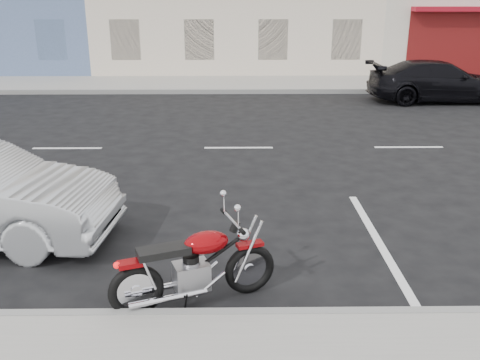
{
  "coord_description": "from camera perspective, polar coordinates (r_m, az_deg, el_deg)",
  "views": [
    {
      "loc": [
        -2.11,
        -12.03,
        3.46
      ],
      "look_at": [
        -2.02,
        -4.52,
        0.8
      ],
      "focal_mm": 40.0,
      "sensor_mm": 36.0,
      "label": 1
    }
  ],
  "objects": [
    {
      "name": "car_far",
      "position": [
        19.02,
        20.42,
        9.85
      ],
      "size": [
        4.62,
        1.94,
        1.33
      ],
      "primitive_type": "imported",
      "rotation": [
        0.0,
        0.0,
        1.59
      ],
      "color": "black",
      "rests_on": "ground"
    },
    {
      "name": "motorcycle",
      "position": [
        6.43,
        1.26,
        -8.35
      ],
      "size": [
        1.9,
        0.91,
        1.0
      ],
      "rotation": [
        0.0,
        0.0,
        0.36
      ],
      "color": "black",
      "rests_on": "ground"
    },
    {
      "name": "curb_far",
      "position": [
        19.54,
        -9.3,
        9.28
      ],
      "size": [
        80.0,
        0.12,
        0.16
      ],
      "primitive_type": "cube",
      "color": "gray",
      "rests_on": "ground"
    },
    {
      "name": "sidewalk_far",
      "position": [
        21.2,
        -8.64,
        10.09
      ],
      "size": [
        80.0,
        3.4,
        0.15
      ],
      "primitive_type": "cube",
      "color": "gray",
      "rests_on": "ground"
    },
    {
      "name": "ground",
      "position": [
        12.69,
        8.93,
        3.44
      ],
      "size": [
        120.0,
        120.0,
        0.0
      ],
      "primitive_type": "plane",
      "color": "black",
      "rests_on": "ground"
    }
  ]
}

